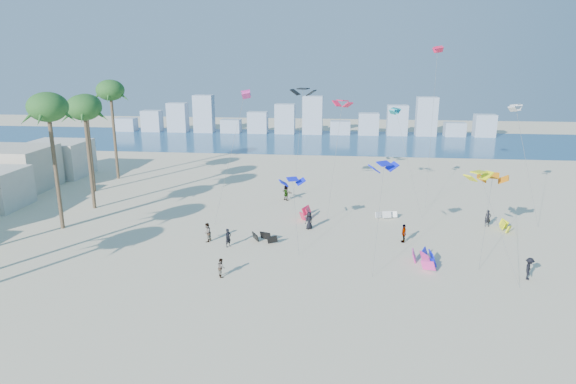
# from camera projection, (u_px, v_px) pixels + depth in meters

# --- Properties ---
(ground) EXTENTS (220.00, 220.00, 0.00)m
(ground) POSITION_uv_depth(u_px,v_px,m) (218.00, 318.00, 33.24)
(ground) COLOR beige
(ground) RESTS_ON ground
(ocean) EXTENTS (220.00, 220.00, 0.00)m
(ocean) POSITION_uv_depth(u_px,v_px,m) (303.00, 141.00, 102.27)
(ocean) COLOR navy
(ocean) RESTS_ON ground
(kitesurfer_near) EXTENTS (0.70, 0.76, 1.74)m
(kitesurfer_near) POSITION_uv_depth(u_px,v_px,m) (228.00, 238.00, 45.50)
(kitesurfer_near) COLOR black
(kitesurfer_near) RESTS_ON ground
(kitesurfer_mid) EXTENTS (0.86, 0.92, 1.52)m
(kitesurfer_mid) POSITION_uv_depth(u_px,v_px,m) (221.00, 267.00, 39.39)
(kitesurfer_mid) COLOR gray
(kitesurfer_mid) RESTS_ON ground
(kitesurfers_far) EXTENTS (28.29, 21.52, 1.86)m
(kitesurfers_far) POSITION_uv_depth(u_px,v_px,m) (347.00, 223.00, 49.51)
(kitesurfers_far) COLOR black
(kitesurfers_far) RESTS_ON ground
(grounded_kites) EXTENTS (25.28, 15.17, 1.01)m
(grounded_kites) POSITION_uv_depth(u_px,v_px,m) (381.00, 235.00, 47.50)
(grounded_kites) COLOR black
(grounded_kites) RESTS_ON ground
(flying_kites) EXTENTS (33.30, 27.40, 18.51)m
(flying_kites) POSITION_uv_depth(u_px,v_px,m) (372.00, 114.00, 50.95)
(flying_kites) COLOR #0E18EF
(flying_kites) RESTS_ON ground
(palm_row) EXTENTS (8.18, 44.80, 13.85)m
(palm_row) POSITION_uv_depth(u_px,v_px,m) (27.00, 117.00, 48.09)
(palm_row) COLOR brown
(palm_row) RESTS_ON ground
(distant_skyline) EXTENTS (85.00, 3.00, 8.40)m
(distant_skyline) POSITION_uv_depth(u_px,v_px,m) (301.00, 120.00, 111.16)
(distant_skyline) COLOR #9EADBF
(distant_skyline) RESTS_ON ground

